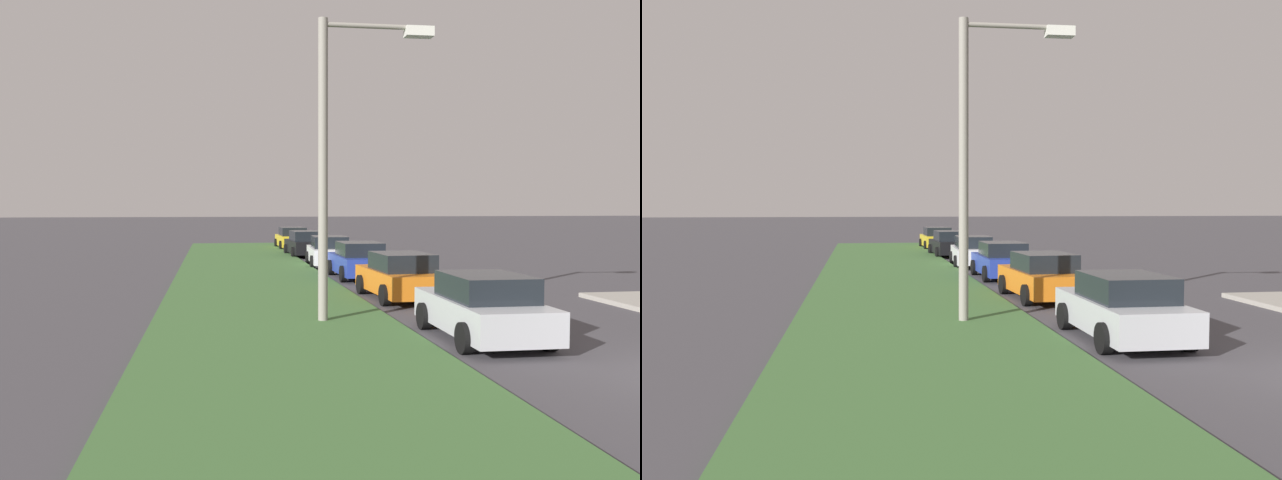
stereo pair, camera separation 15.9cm
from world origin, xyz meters
The scene contains 8 objects.
grass_median centered at (10.00, 7.27, 0.06)m, with size 60.00×6.00×0.12m, color #3D6633.
parked_car_silver centered at (3.95, 2.88, 0.72)m, with size 4.31×2.04×1.47m.
parked_car_orange centered at (10.43, 2.93, 0.72)m, with size 4.37×2.16×1.47m.
parked_car_blue centered at (16.50, 2.95, 0.72)m, with size 4.31×2.04×1.47m.
parked_car_white centered at (21.73, 3.28, 0.72)m, with size 4.40×2.21×1.47m.
parked_car_black centered at (28.04, 3.57, 0.72)m, with size 4.38×2.17×1.47m.
parked_car_yellow centered at (34.45, 3.59, 0.72)m, with size 4.34×2.10×1.47m.
streetlight centered at (6.29, 5.72, 4.39)m, with size 0.37×2.87×7.50m.
Camera 1 is at (-10.04, 8.73, 2.99)m, focal length 37.80 mm.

